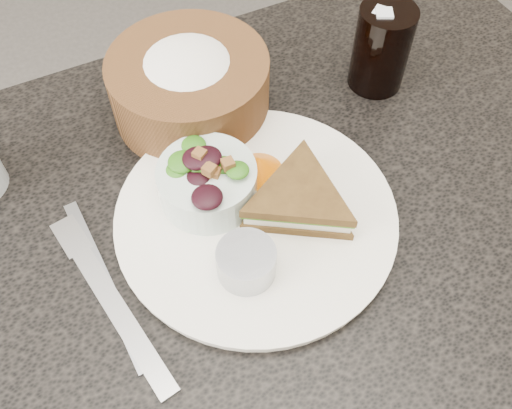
{
  "coord_description": "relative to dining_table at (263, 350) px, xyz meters",
  "views": [
    {
      "loc": [
        -0.16,
        -0.3,
        1.28
      ],
      "look_at": [
        -0.0,
        0.02,
        0.78
      ],
      "focal_mm": 40.0,
      "sensor_mm": 36.0,
      "label": 1
    }
  ],
  "objects": [
    {
      "name": "dining_table",
      "position": [
        0.0,
        0.0,
        0.0
      ],
      "size": [
        1.0,
        0.7,
        0.75
      ],
      "primitive_type": "cube",
      "color": "black",
      "rests_on": "floor"
    },
    {
      "name": "dinner_plate",
      "position": [
        -0.0,
        0.02,
        0.38
      ],
      "size": [
        0.31,
        0.31,
        0.01
      ],
      "primitive_type": "cylinder",
      "color": "white",
      "rests_on": "dining_table"
    },
    {
      "name": "sandwich",
      "position": [
        0.04,
        -0.0,
        0.41
      ],
      "size": [
        0.19,
        0.19,
        0.04
      ],
      "primitive_type": null,
      "rotation": [
        0.0,
        0.0,
        -0.57
      ],
      "color": "#523A19",
      "rests_on": "dinner_plate"
    },
    {
      "name": "salad_bowl",
      "position": [
        -0.04,
        0.06,
        0.42
      ],
      "size": [
        0.11,
        0.11,
        0.06
      ],
      "primitive_type": null,
      "rotation": [
        0.0,
        0.0,
        -0.04
      ],
      "color": "silver",
      "rests_on": "dinner_plate"
    },
    {
      "name": "dressing_ramekin",
      "position": [
        -0.05,
        -0.04,
        0.41
      ],
      "size": [
        0.07,
        0.07,
        0.04
      ],
      "primitive_type": "cylinder",
      "rotation": [
        0.0,
        0.0,
        0.27
      ],
      "color": "#969AA0",
      "rests_on": "dinner_plate"
    },
    {
      "name": "orange_wedge",
      "position": [
        0.02,
        0.06,
        0.4
      ],
      "size": [
        0.08,
        0.08,
        0.03
      ],
      "primitive_type": "cone",
      "rotation": [
        0.0,
        0.0,
        0.51
      ],
      "color": "#E56702",
      "rests_on": "dinner_plate"
    },
    {
      "name": "fork",
      "position": [
        -0.18,
        -0.02,
        0.38
      ],
      "size": [
        0.05,
        0.21,
        0.01
      ],
      "primitive_type": "cube",
      "rotation": [
        0.0,
        0.0,
        0.16
      ],
      "color": "#A2A4A6",
      "rests_on": "dining_table"
    },
    {
      "name": "knife",
      "position": [
        -0.18,
        0.02,
        0.38
      ],
      "size": [
        0.03,
        0.22,
        0.0
      ],
      "primitive_type": "cube",
      "rotation": [
        0.0,
        0.0,
        0.05
      ],
      "color": "#8F949B",
      "rests_on": "dining_table"
    },
    {
      "name": "bread_basket",
      "position": [
        -0.0,
        0.2,
        0.43
      ],
      "size": [
        0.25,
        0.25,
        0.11
      ],
      "primitive_type": null,
      "rotation": [
        0.0,
        0.0,
        -0.35
      ],
      "color": "brown",
      "rests_on": "dining_table"
    },
    {
      "name": "cola_glass",
      "position": [
        0.24,
        0.14,
        0.44
      ],
      "size": [
        0.09,
        0.09,
        0.12
      ],
      "primitive_type": null,
      "rotation": [
        0.0,
        0.0,
        0.26
      ],
      "color": "black",
      "rests_on": "dining_table"
    }
  ]
}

